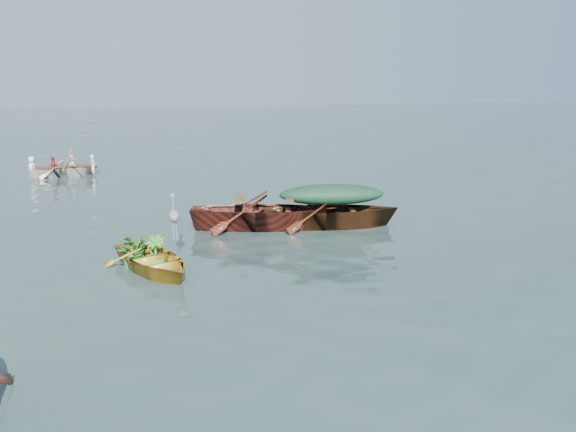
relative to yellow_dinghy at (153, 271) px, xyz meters
name	(u,v)px	position (x,y,z in m)	size (l,w,h in m)	color
ground	(318,274)	(3.06, -1.05, 0.00)	(140.00, 140.00, 0.00)	#2F423F
yellow_dinghy	(153,271)	(0.00, 0.00, 0.00)	(1.33, 3.06, 0.82)	gold
green_tarp_boat	(331,227)	(4.53, 2.29, 0.00)	(1.50, 4.83, 1.16)	#472710
open_wooden_boat	(265,228)	(2.86, 2.60, 0.00)	(1.60, 5.13, 1.25)	maroon
rowed_boat	(64,176)	(-2.90, 12.32, 0.00)	(1.08, 3.60, 0.82)	white
green_tarp_cover	(332,195)	(4.53, 2.29, 0.84)	(0.83, 2.65, 0.52)	#153520
thwart_benches	(264,203)	(2.86, 2.60, 0.64)	(0.96, 2.57, 0.04)	#553013
heron	(174,223)	(0.48, 0.27, 0.87)	(0.28, 0.40, 0.92)	gray
dinghy_weeds	(139,230)	(-0.20, 0.51, 0.71)	(0.70, 0.90, 0.60)	#2E711D
rowers	(62,156)	(-2.90, 12.32, 0.79)	(0.97, 2.52, 0.76)	silver
oars	(63,165)	(-2.90, 12.32, 0.44)	(2.60, 0.60, 0.06)	#9E663C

